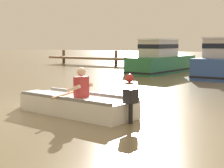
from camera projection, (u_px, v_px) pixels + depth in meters
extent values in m
plane|color=#7A6B4C|center=(78.00, 107.00, 9.68)|extent=(120.00, 120.00, 0.00)
cube|color=brown|center=(111.00, 59.00, 26.80)|extent=(11.78, 1.50, 0.16)
cylinder|color=brown|center=(64.00, 57.00, 30.41)|extent=(0.24, 0.24, 1.17)
cylinder|color=brown|center=(116.00, 58.00, 27.37)|extent=(0.24, 0.24, 1.17)
cylinder|color=brown|center=(173.00, 62.00, 23.18)|extent=(0.24, 0.24, 1.06)
cube|color=white|center=(77.00, 106.00, 8.75)|extent=(3.18, 1.35, 0.44)
cube|color=white|center=(33.00, 99.00, 9.82)|extent=(0.45, 0.64, 0.42)
cube|color=gray|center=(62.00, 98.00, 8.33)|extent=(3.03, 0.32, 0.08)
cube|color=gray|center=(91.00, 93.00, 9.12)|extent=(3.03, 0.32, 0.08)
cube|color=white|center=(80.00, 99.00, 8.67)|extent=(0.36, 1.03, 0.06)
cylinder|color=black|center=(131.00, 112.00, 7.73)|extent=(0.11, 0.11, 0.54)
cube|color=black|center=(131.00, 96.00, 7.68)|extent=(0.26, 0.30, 0.32)
cube|color=#B23333|center=(81.00, 87.00, 8.60)|extent=(0.25, 0.36, 0.52)
sphere|color=beige|center=(81.00, 72.00, 8.56)|extent=(0.22, 0.22, 0.22)
cylinder|color=beige|center=(74.00, 89.00, 8.47)|extent=(0.43, 0.12, 0.23)
cylinder|color=beige|center=(86.00, 87.00, 8.81)|extent=(0.43, 0.12, 0.23)
cylinder|color=tan|center=(71.00, 93.00, 9.05)|extent=(0.52, 1.96, 0.06)
cube|color=#287042|center=(162.00, 65.00, 20.88)|extent=(1.95, 5.81, 0.98)
cube|color=black|center=(162.00, 70.00, 20.92)|extent=(1.99, 5.85, 0.10)
cube|color=beige|center=(159.00, 48.00, 20.35)|extent=(1.43, 2.46, 0.96)
cube|color=black|center=(159.00, 46.00, 20.34)|extent=(1.47, 2.50, 0.24)
cube|color=white|center=(159.00, 39.00, 20.29)|extent=(1.51, 2.59, 0.08)
sphere|color=red|center=(129.00, 78.00, 15.82)|extent=(0.39, 0.39, 0.39)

